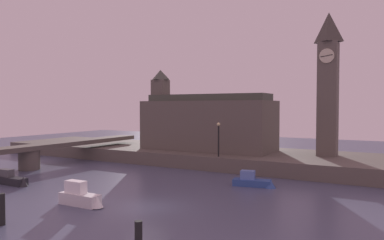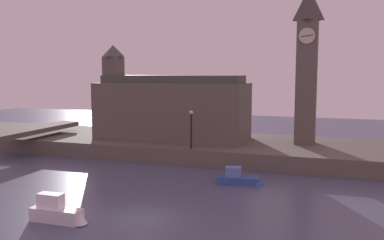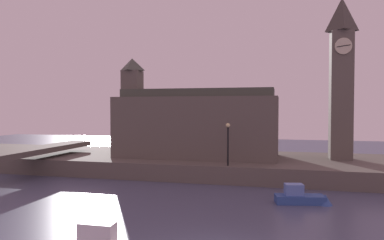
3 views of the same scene
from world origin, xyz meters
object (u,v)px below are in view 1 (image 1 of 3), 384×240
object	(u,v)px
boat_barge_dark	(12,180)
boat_tour_blue	(256,182)
streetlamp	(219,135)
mooring_post_left	(2,209)
boat_ferry_white	(82,197)
parliament_hall	(206,123)
clock_tower	(328,82)
mooring_post_right	(139,240)

from	to	relation	value
boat_barge_dark	boat_tour_blue	bearing A→B (deg)	27.43
streetlamp	boat_tour_blue	xyz separation A→B (m)	(5.81, -5.07, -3.33)
mooring_post_left	boat_ferry_white	bearing A→B (deg)	81.05
parliament_hall	boat_ferry_white	distance (m)	22.09
parliament_hall	streetlamp	bearing A→B (deg)	-50.96
clock_tower	boat_tour_blue	size ratio (longest dim) A/B	3.89
parliament_hall	streetlamp	xyz separation A→B (m)	(4.13, -5.09, -1.03)
clock_tower	boat_ferry_white	size ratio (longest dim) A/B	4.28
parliament_hall	mooring_post_left	world-z (taller)	parliament_hall
mooring_post_right	boat_ferry_white	distance (m)	10.23
parliament_hall	mooring_post_right	world-z (taller)	parliament_hall
parliament_hall	mooring_post_left	distance (m)	27.10
streetlamp	mooring_post_right	bearing A→B (deg)	-73.58
streetlamp	mooring_post_left	xyz separation A→B (m)	(-3.22, -21.71, -2.84)
clock_tower	boat_tour_blue	xyz separation A→B (m)	(-3.84, -11.44, -8.86)
mooring_post_right	boat_barge_dark	distance (m)	20.31
mooring_post_left	mooring_post_right	world-z (taller)	mooring_post_left
mooring_post_left	boat_ferry_white	distance (m)	5.25
mooring_post_right	boat_tour_blue	world-z (taller)	mooring_post_right
clock_tower	boat_barge_dark	distance (m)	31.88
parliament_hall	mooring_post_left	xyz separation A→B (m)	(0.91, -26.81, -3.86)
boat_ferry_white	boat_tour_blue	bearing A→B (deg)	54.35
parliament_hall	boat_barge_dark	world-z (taller)	parliament_hall
clock_tower	boat_tour_blue	bearing A→B (deg)	-108.57
streetlamp	boat_tour_blue	bearing A→B (deg)	-41.11
streetlamp	boat_ferry_white	distance (m)	17.00
mooring_post_right	boat_ferry_white	size ratio (longest dim) A/B	0.49
mooring_post_right	boat_ferry_white	xyz separation A→B (m)	(-8.81, 5.19, -0.27)
boat_ferry_white	mooring_post_left	bearing A→B (deg)	-98.95
boat_ferry_white	boat_barge_dark	bearing A→B (deg)	169.57
clock_tower	boat_ferry_white	world-z (taller)	clock_tower
clock_tower	mooring_post_left	bearing A→B (deg)	-114.64
mooring_post_right	boat_tour_blue	size ratio (longest dim) A/B	0.44
mooring_post_right	streetlamp	bearing A→B (deg)	106.42
boat_barge_dark	mooring_post_right	bearing A→B (deg)	-20.37
streetlamp	boat_barge_dark	distance (m)	19.63
clock_tower	boat_barge_dark	bearing A→B (deg)	-136.69
boat_ferry_white	boat_tour_blue	xyz separation A→B (m)	(8.22, 11.46, -0.18)
streetlamp	boat_tour_blue	size ratio (longest dim) A/B	0.92
boat_ferry_white	streetlamp	bearing A→B (deg)	81.71
streetlamp	mooring_post_right	size ratio (longest dim) A/B	2.07
boat_ferry_white	boat_barge_dark	size ratio (longest dim) A/B	0.85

